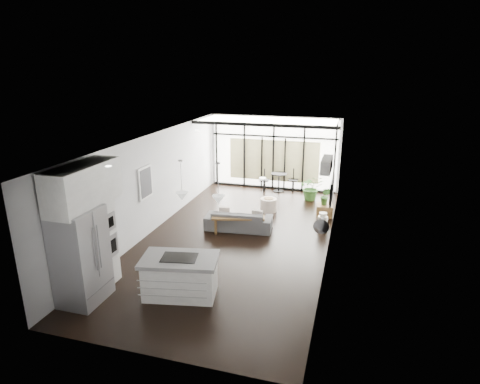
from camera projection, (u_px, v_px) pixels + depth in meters
The scene contains 27 objects.
floor at pixel (237, 237), 11.24m from camera, with size 5.00×10.00×0.00m, color black.
ceiling at pixel (237, 139), 10.40m from camera, with size 5.00×10.00×0.00m, color white.
wall_left at pixel (153, 183), 11.48m from camera, with size 0.02×10.00×2.80m, color silver.
wall_right at pixel (331, 198), 10.16m from camera, with size 0.02×10.00×2.80m, color silver.
wall_back at pixel (274, 153), 15.40m from camera, with size 5.00×0.02×2.80m, color silver.
wall_front at pixel (146, 282), 6.24m from camera, with size 5.00×0.02×2.80m, color silver.
glazing at pixel (273, 153), 15.29m from camera, with size 5.00×0.20×2.80m, color black.
skylight at pixel (269, 120), 14.07m from camera, with size 4.70×1.90×0.06m, color white.
neighbour_building at pixel (274, 161), 15.44m from camera, with size 3.50×0.02×1.60m, color beige.
island at pixel (180, 276), 8.33m from camera, with size 1.56×0.93×0.85m, color white.
cooktop at pixel (179, 257), 8.20m from camera, with size 0.72×0.48×0.01m, color black.
fridge at pixel (81, 256), 7.98m from camera, with size 0.76×0.96×1.97m, color #A3A3A8.
appliance_column at pixel (98, 237), 8.60m from camera, with size 0.57×0.60×2.21m, color white.
upper_cabinets at pixel (83, 186), 7.89m from camera, with size 0.62×1.75×0.86m, color white.
pendant_left at pixel (182, 196), 8.31m from camera, with size 0.26×0.26×0.18m, color white.
pendant_right at pixel (218, 200), 8.10m from camera, with size 0.26×0.26×0.18m, color white.
sofa at pixel (239, 217), 11.72m from camera, with size 1.96×0.57×0.76m, color #4A4A4D.
console_bench at pixel (238, 225), 11.51m from camera, with size 1.51×0.38×0.48m, color brown.
pouf at pixel (269, 205), 13.20m from camera, with size 0.54×0.54×0.44m, color beige.
crate at pixel (324, 210), 12.79m from camera, with size 0.50×0.50×0.38m, color brown.
plant_tall at pixel (311, 190), 14.29m from camera, with size 0.82×0.91×0.71m, color #326125.
plant_crate at pixel (325, 201), 12.70m from camera, with size 0.32×0.58×0.26m, color #326125.
milk_can at pixel (323, 222), 11.62m from camera, with size 0.29×0.29×0.56m, color white.
bistro_set at pixel (279, 183), 15.24m from camera, with size 1.38×0.55×0.66m, color black.
tv at pixel (332, 190), 11.11m from camera, with size 0.05×1.10×0.65m, color black.
ac_unit at pixel (327, 165), 9.14m from camera, with size 0.22×0.90×0.30m, color silver.
framed_art at pixel (145, 182), 10.97m from camera, with size 0.04×0.70×0.90m, color black.
Camera 1 is at (2.95, -9.90, 4.63)m, focal length 30.00 mm.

